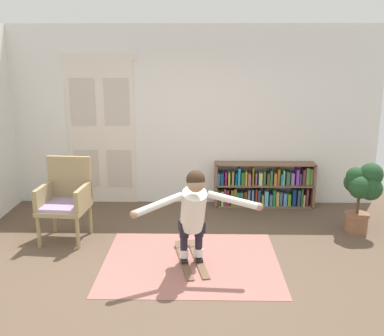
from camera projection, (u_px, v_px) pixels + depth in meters
name	position (u px, v px, depth m)	size (l,w,h in m)	color
ground_plane	(190.00, 274.00, 5.09)	(7.20, 7.20, 0.00)	brown
back_wall	(194.00, 117.00, 7.24)	(6.00, 0.10, 2.90)	silver
double_door	(101.00, 130.00, 7.27)	(1.22, 0.05, 2.45)	silver
rug	(191.00, 262.00, 5.38)	(2.11, 1.72, 0.01)	#9C6159
bookshelf	(263.00, 187.00, 7.30)	(1.62, 0.30, 0.73)	brown
wicker_chair	(66.00, 197.00, 5.95)	(0.64, 0.64, 1.10)	#99855C
potted_plant	(362.00, 190.00, 6.13)	(0.49, 0.51, 1.00)	brown
skis_pair	(191.00, 259.00, 5.40)	(0.45, 1.00, 0.07)	brown
person_skier	(194.00, 209.00, 5.05)	(1.45, 0.74, 1.15)	white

